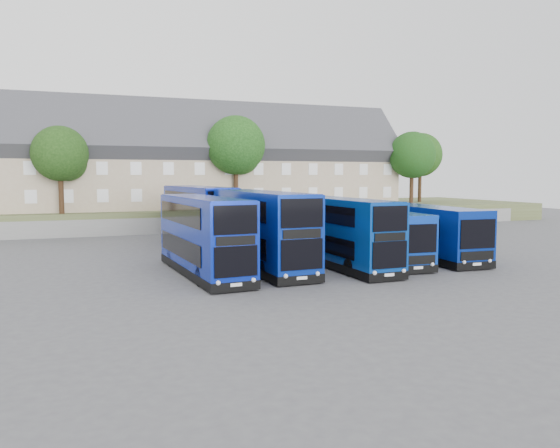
{
  "coord_description": "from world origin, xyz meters",
  "views": [
    {
      "loc": [
        -13.01,
        -26.3,
        5.35
      ],
      "look_at": [
        -0.5,
        6.71,
        2.2
      ],
      "focal_mm": 35.0,
      "sensor_mm": 36.0,
      "label": 1
    }
  ],
  "objects": [
    {
      "name": "ground",
      "position": [
        0.0,
        0.0,
        0.0
      ],
      "size": [
        120.0,
        120.0,
        0.0
      ],
      "primitive_type": "plane",
      "color": "#4B4B51",
      "rests_on": "ground"
    },
    {
      "name": "retaining_wall",
      "position": [
        0.0,
        24.0,
        0.75
      ],
      "size": [
        70.0,
        0.4,
        1.5
      ],
      "primitive_type": "cube",
      "color": "slate",
      "rests_on": "ground"
    },
    {
      "name": "earth_bank",
      "position": [
        0.0,
        34.0,
        1.0
      ],
      "size": [
        80.0,
        20.0,
        2.0
      ],
      "primitive_type": "cube",
      "color": "#4F542F",
      "rests_on": "ground"
    },
    {
      "name": "terrace_row",
      "position": [
        -3.0,
        30.0,
        6.6
      ],
      "size": [
        48.0,
        10.4,
        11.2
      ],
      "color": "tan",
      "rests_on": "earth_bank"
    },
    {
      "name": "dd_front_left",
      "position": [
        -6.53,
        2.43,
        2.04
      ],
      "size": [
        3.02,
        10.61,
        4.16
      ],
      "rotation": [
        0.0,
        0.0,
        0.06
      ],
      "color": "#081E99",
      "rests_on": "ground"
    },
    {
      "name": "dd_front_mid",
      "position": [
        -2.97,
        3.18,
        2.16
      ],
      "size": [
        2.91,
        11.15,
        4.4
      ],
      "rotation": [
        0.0,
        0.0,
        0.03
      ],
      "color": "navy",
      "rests_on": "ground"
    },
    {
      "name": "dd_front_right",
      "position": [
        1.57,
        1.89,
        1.95
      ],
      "size": [
        2.44,
        10.07,
        3.99
      ],
      "rotation": [
        0.0,
        0.0,
        0.01
      ],
      "color": "navy",
      "rests_on": "ground"
    },
    {
      "name": "dd_rear_left",
      "position": [
        -4.11,
        14.64,
        2.2
      ],
      "size": [
        3.57,
        11.42,
        4.47
      ],
      "rotation": [
        0.0,
        0.0,
        0.09
      ],
      "color": "navy",
      "rests_on": "ground"
    },
    {
      "name": "dd_rear_right",
      "position": [
        1.93,
        15.04,
        1.92
      ],
      "size": [
        2.97,
        9.97,
        3.91
      ],
      "rotation": [
        0.0,
        0.0,
        -0.07
      ],
      "color": "navy",
      "rests_on": "ground"
    },
    {
      "name": "coach_east_a",
      "position": [
        4.69,
        3.95,
        1.57
      ],
      "size": [
        3.41,
        11.85,
        3.19
      ],
      "rotation": [
        0.0,
        0.0,
        -0.08
      ],
      "color": "#082E9A",
      "rests_on": "ground"
    },
    {
      "name": "coach_east_b",
      "position": [
        8.37,
        4.15,
        1.65
      ],
      "size": [
        3.31,
        12.47,
        3.37
      ],
      "rotation": [
        0.0,
        0.0,
        -0.06
      ],
      "color": "navy",
      "rests_on": "ground"
    },
    {
      "name": "tree_west",
      "position": [
        -13.85,
        25.1,
        7.05
      ],
      "size": [
        4.8,
        4.8,
        7.65
      ],
      "color": "#382314",
      "rests_on": "earth_bank"
    },
    {
      "name": "tree_mid",
      "position": [
        2.15,
        25.6,
        8.07
      ],
      "size": [
        5.76,
        5.76,
        9.18
      ],
      "color": "#382314",
      "rests_on": "earth_bank"
    },
    {
      "name": "tree_east",
      "position": [
        22.15,
        25.1,
        7.39
      ],
      "size": [
        5.12,
        5.12,
        8.16
      ],
      "color": "#382314",
      "rests_on": "earth_bank"
    },
    {
      "name": "tree_far",
      "position": [
        28.15,
        32.1,
        7.73
      ],
      "size": [
        5.44,
        5.44,
        8.67
      ],
      "color": "#382314",
      "rests_on": "earth_bank"
    }
  ]
}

